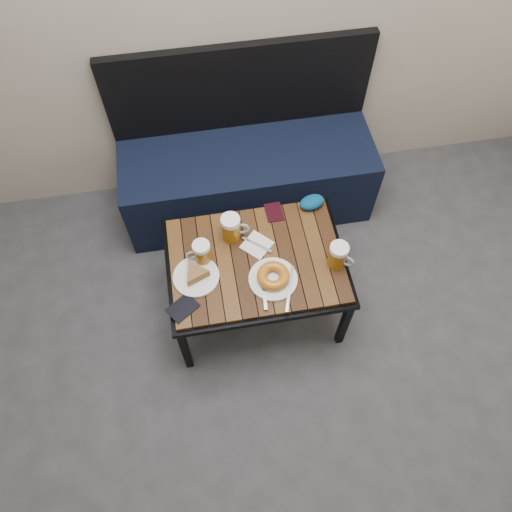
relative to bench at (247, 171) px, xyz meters
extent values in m
cube|color=black|center=(0.00, -0.02, -0.05)|extent=(1.40, 0.50, 0.45)
cube|color=black|center=(0.00, 0.21, 0.43)|extent=(1.40, 0.05, 0.50)
cube|color=black|center=(-0.46, -0.98, -0.06)|extent=(0.03, 0.03, 0.42)
cube|color=black|center=(0.32, -0.98, -0.06)|extent=(0.04, 0.03, 0.42)
cube|color=black|center=(-0.46, -0.42, -0.06)|extent=(0.03, 0.04, 0.42)
cube|color=black|center=(0.32, -0.42, -0.06)|extent=(0.04, 0.04, 0.42)
cube|color=black|center=(-0.07, -0.70, 0.16)|extent=(0.84, 0.62, 0.03)
cube|color=#381C0C|center=(-0.07, -0.70, 0.19)|extent=(0.80, 0.58, 0.02)
cylinder|color=#8D550B|center=(-0.31, -0.67, 0.25)|extent=(0.08, 0.08, 0.10)
cylinder|color=white|center=(-0.31, -0.67, 0.32)|extent=(0.08, 0.08, 0.02)
torus|color=#8C999E|center=(-0.36, -0.67, 0.25)|extent=(0.07, 0.01, 0.06)
cylinder|color=#8D550B|center=(-0.16, -0.56, 0.26)|extent=(0.09, 0.09, 0.12)
cylinder|color=white|center=(-0.16, -0.56, 0.33)|extent=(0.09, 0.09, 0.03)
torus|color=#8C999E|center=(-0.11, -0.56, 0.26)|extent=(0.07, 0.02, 0.07)
cylinder|color=#8D550B|center=(0.29, -0.79, 0.26)|extent=(0.12, 0.12, 0.11)
cylinder|color=white|center=(0.29, -0.79, 0.32)|extent=(0.09, 0.09, 0.03)
torus|color=#8C999E|center=(0.33, -0.82, 0.26)|extent=(0.06, 0.05, 0.07)
cylinder|color=white|center=(-0.35, -0.75, 0.21)|extent=(0.21, 0.21, 0.01)
cylinder|color=white|center=(-0.01, -0.83, 0.21)|extent=(0.22, 0.22, 0.01)
torus|color=#97510D|center=(-0.01, -0.83, 0.24)|extent=(0.15, 0.15, 0.05)
cube|color=#A5A8AD|center=(0.05, -0.89, 0.22)|extent=(0.09, 0.22, 0.00)
cube|color=#A5A8AD|center=(-0.06, -0.89, 0.22)|extent=(0.03, 0.17, 0.00)
cube|color=white|center=(-0.05, -0.63, 0.20)|extent=(0.17, 0.17, 0.01)
cube|color=#A5A8AD|center=(-0.05, -0.63, 0.21)|extent=(0.13, 0.11, 0.00)
cube|color=white|center=(-0.01, -0.82, 0.20)|extent=(0.14, 0.12, 0.01)
cube|color=black|center=(-0.43, -0.90, 0.20)|extent=(0.16, 0.15, 0.01)
cube|color=black|center=(0.06, -0.46, 0.20)|extent=(0.09, 0.12, 0.01)
ellipsoid|color=navy|center=(0.25, -0.44, 0.23)|extent=(0.15, 0.11, 0.06)
camera|label=1|loc=(-0.27, -1.88, 2.19)|focal=35.00mm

